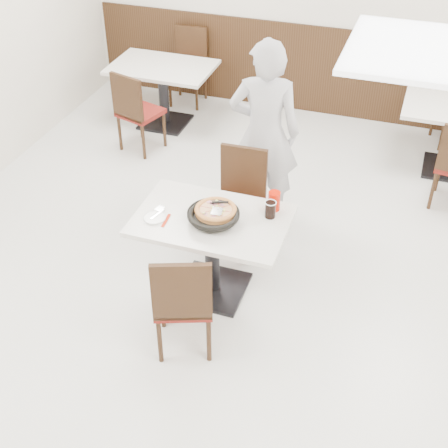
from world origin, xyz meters
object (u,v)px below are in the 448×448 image
(chair_near, at_px, (184,297))
(diner_person, at_px, (264,134))
(main_table, at_px, (212,255))
(pizza_pan, at_px, (213,217))
(bg_chair_left_far, at_px, (187,68))
(side_plate, at_px, (155,218))
(bg_chair_left_near, at_px, (140,110))
(pizza, at_px, (216,211))
(cola_glass, at_px, (270,210))
(red_cup, at_px, (274,201))
(bg_table_left, at_px, (164,95))
(chair_far, at_px, (238,204))

(chair_near, bearing_deg, diner_person, 67.20)
(main_table, height_order, pizza_pan, pizza_pan)
(bg_chair_left_far, bearing_deg, pizza_pan, 112.65)
(side_plate, distance_m, bg_chair_left_near, 2.48)
(diner_person, bearing_deg, side_plate, 58.12)
(pizza, bearing_deg, bg_chair_left_near, 128.64)
(cola_glass, bearing_deg, pizza, -159.46)
(red_cup, distance_m, bg_chair_left_far, 3.62)
(chair_near, xyz_separation_m, cola_glass, (0.42, 0.80, 0.34))
(red_cup, bearing_deg, bg_table_left, 129.89)
(chair_near, height_order, red_cup, chair_near)
(cola_glass, bearing_deg, bg_table_left, 128.64)
(side_plate, bearing_deg, pizza_pan, 14.39)
(pizza, bearing_deg, main_table, -147.01)
(main_table, bearing_deg, chair_near, -89.51)
(bg_chair_left_near, bearing_deg, bg_chair_left_far, 104.20)
(chair_near, relative_size, cola_glass, 7.31)
(chair_far, xyz_separation_m, diner_person, (0.07, 0.58, 0.42))
(chair_far, relative_size, pizza, 2.94)
(pizza_pan, xyz_separation_m, bg_table_left, (-1.60, 2.70, -0.42))
(chair_near, bearing_deg, bg_chair_left_far, 90.67)
(pizza_pan, height_order, bg_chair_left_near, bg_chair_left_near)
(main_table, height_order, bg_chair_left_far, bg_chair_left_far)
(bg_table_left, bearing_deg, side_plate, -67.71)
(main_table, distance_m, chair_near, 0.64)
(side_plate, height_order, diner_person, diner_person)
(main_table, distance_m, bg_chair_left_near, 2.57)
(cola_glass, height_order, red_cup, red_cup)
(pizza, height_order, side_plate, pizza)
(chair_near, bearing_deg, pizza_pan, 67.52)
(cola_glass, distance_m, bg_chair_left_near, 2.75)
(main_table, xyz_separation_m, red_cup, (0.43, 0.28, 0.45))
(diner_person, xyz_separation_m, bg_table_left, (-1.66, 1.47, -0.52))
(main_table, distance_m, bg_chair_left_far, 3.64)
(red_cup, bearing_deg, main_table, -147.19)
(red_cup, bearing_deg, bg_chair_left_far, 122.64)
(side_plate, relative_size, cola_glass, 1.36)
(cola_glass, distance_m, bg_table_left, 3.23)
(diner_person, xyz_separation_m, bg_chair_left_near, (-1.66, 0.82, -0.42))
(pizza, bearing_deg, chair_near, -91.98)
(main_table, bearing_deg, side_plate, -160.41)
(red_cup, bearing_deg, side_plate, -153.36)
(red_cup, bearing_deg, chair_near, -114.81)
(chair_far, relative_size, red_cup, 5.94)
(side_plate, bearing_deg, cola_glass, 20.53)
(pizza_pan, distance_m, side_plate, 0.46)
(red_cup, xyz_separation_m, bg_chair_left_far, (-1.94, 3.03, -0.35))
(diner_person, bearing_deg, chair_far, 71.99)
(cola_glass, relative_size, diner_person, 0.07)
(cola_glass, relative_size, bg_chair_left_far, 0.14)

